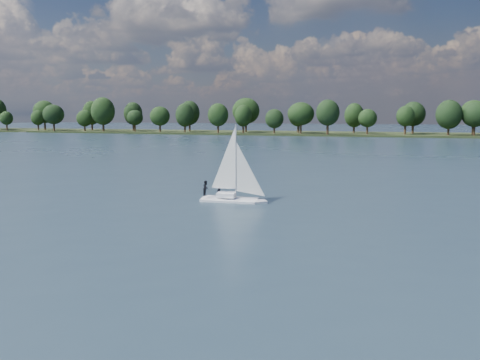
% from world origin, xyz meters
% --- Properties ---
extents(ground, '(700.00, 700.00, 0.00)m').
position_xyz_m(ground, '(0.00, 100.00, 0.00)').
color(ground, '#233342').
rests_on(ground, ground).
extents(far_shore, '(660.00, 40.00, 1.50)m').
position_xyz_m(far_shore, '(0.00, 212.00, 0.00)').
color(far_shore, black).
rests_on(far_shore, ground).
extents(sailboat, '(6.26, 1.94, 8.16)m').
position_xyz_m(sailboat, '(0.92, 33.58, 2.28)').
color(sailboat, white).
rests_on(sailboat, ground).
extents(pontoon, '(4.31, 2.73, 0.50)m').
position_xyz_m(pontoon, '(-157.80, 191.25, 0.00)').
color(pontoon, '#4F5254').
rests_on(pontoon, ground).
extents(treeline, '(562.85, 73.73, 18.42)m').
position_xyz_m(treeline, '(-8.01, 207.65, 8.07)').
color(treeline, black).
rests_on(treeline, ground).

